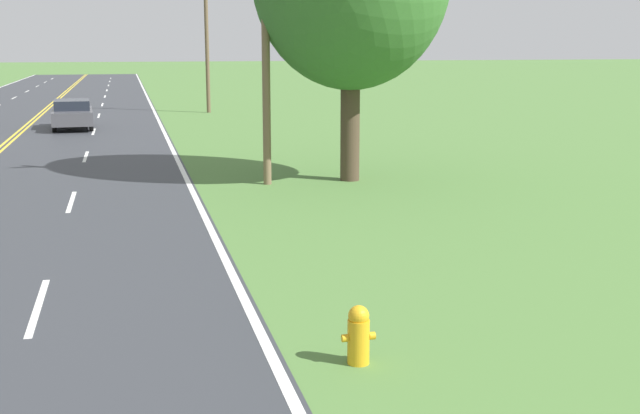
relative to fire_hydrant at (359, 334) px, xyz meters
name	(u,v)px	position (x,y,z in m)	size (l,w,h in m)	color
fire_hydrant	(359,334)	(0.00, 0.00, 0.00)	(0.46, 0.30, 0.80)	gold
utility_pole_midground	(266,29)	(1.24, 13.99, 4.17)	(1.80, 0.24, 8.85)	brown
utility_pole_far	(207,40)	(2.17, 40.29, 3.97)	(1.80, 0.24, 8.44)	brown
car_dark_grey_sedan_mid_near	(72,114)	(-5.41, 32.14, 0.35)	(2.12, 4.59, 1.43)	black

